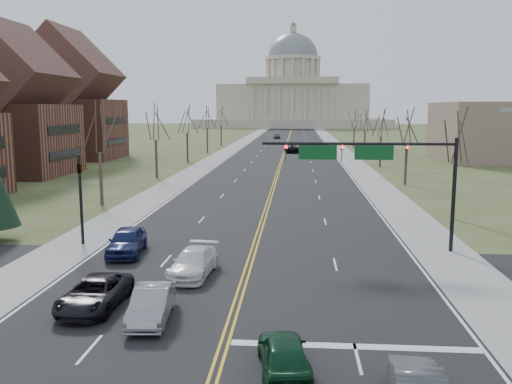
% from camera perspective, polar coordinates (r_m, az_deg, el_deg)
% --- Properties ---
extents(ground, '(600.00, 600.00, 0.00)m').
position_cam_1_polar(ground, '(22.75, -2.96, -14.50)').
color(ground, '#434A25').
rests_on(ground, ground).
extents(road, '(20.00, 380.00, 0.01)m').
position_cam_1_polar(road, '(131.05, 3.20, 4.88)').
color(road, black).
rests_on(road, ground).
extents(cross_road, '(120.00, 14.00, 0.01)m').
position_cam_1_polar(cross_road, '(28.32, -1.39, -9.70)').
color(cross_road, black).
rests_on(cross_road, ground).
extents(sidewalk_left, '(4.00, 380.00, 0.03)m').
position_cam_1_polar(sidewalk_left, '(131.85, -2.04, 4.91)').
color(sidewalk_left, gray).
rests_on(sidewalk_left, ground).
extents(sidewalk_right, '(4.00, 380.00, 0.03)m').
position_cam_1_polar(sidewalk_right, '(131.35, 8.46, 4.81)').
color(sidewalk_right, gray).
rests_on(sidewalk_right, ground).
extents(center_line, '(0.42, 380.00, 0.01)m').
position_cam_1_polar(center_line, '(131.05, 3.20, 4.88)').
color(center_line, gold).
rests_on(center_line, road).
extents(edge_line_left, '(0.15, 380.00, 0.01)m').
position_cam_1_polar(edge_line_left, '(131.62, -1.09, 4.91)').
color(edge_line_left, silver).
rests_on(edge_line_left, road).
extents(edge_line_right, '(0.15, 380.00, 0.01)m').
position_cam_1_polar(edge_line_right, '(131.21, 7.50, 4.82)').
color(edge_line_right, silver).
rests_on(edge_line_right, road).
extents(stop_bar, '(9.50, 0.50, 0.01)m').
position_cam_1_polar(stop_bar, '(21.78, 10.36, -15.69)').
color(stop_bar, silver).
rests_on(stop_bar, road).
extents(capitol, '(90.00, 60.00, 50.00)m').
position_cam_1_polar(capitol, '(270.69, 3.87, 9.91)').
color(capitol, '#BDB59D').
rests_on(capitol, ground).
extents(signal_mast, '(12.12, 0.44, 7.20)m').
position_cam_1_polar(signal_mast, '(34.69, 12.20, 3.26)').
color(signal_mast, black).
rests_on(signal_mast, ground).
extents(signal_left, '(0.32, 0.36, 6.00)m').
position_cam_1_polar(signal_left, '(37.43, -18.01, 0.27)').
color(signal_left, black).
rests_on(signal_left, ground).
extents(tree_r_0, '(3.74, 3.74, 8.50)m').
position_cam_1_polar(tree_r_0, '(46.56, 20.39, 5.26)').
color(tree_r_0, '#3E3325').
rests_on(tree_r_0, ground).
extents(tree_l_0, '(3.96, 3.96, 9.00)m').
position_cam_1_polar(tree_l_0, '(52.05, -16.21, 6.21)').
color(tree_l_0, '#3E3325').
rests_on(tree_l_0, ground).
extents(tree_r_1, '(3.74, 3.74, 8.50)m').
position_cam_1_polar(tree_r_1, '(66.00, 15.64, 6.37)').
color(tree_r_1, '#3E3325').
rests_on(tree_r_1, ground).
extents(tree_l_1, '(3.96, 3.96, 9.00)m').
position_cam_1_polar(tree_l_1, '(71.12, -10.54, 7.02)').
color(tree_l_1, '#3E3325').
rests_on(tree_l_1, ground).
extents(tree_r_2, '(3.74, 3.74, 8.50)m').
position_cam_1_polar(tree_r_2, '(85.70, 13.06, 6.96)').
color(tree_r_2, '#3E3325').
rests_on(tree_r_2, ground).
extents(tree_l_2, '(3.96, 3.96, 9.00)m').
position_cam_1_polar(tree_l_2, '(90.59, -7.28, 7.45)').
color(tree_l_2, '#3E3325').
rests_on(tree_l_2, ground).
extents(tree_r_3, '(3.74, 3.74, 8.50)m').
position_cam_1_polar(tree_r_3, '(105.52, 11.43, 7.32)').
color(tree_r_3, '#3E3325').
rests_on(tree_r_3, ground).
extents(tree_l_3, '(3.96, 3.96, 9.00)m').
position_cam_1_polar(tree_l_3, '(110.25, -5.18, 7.72)').
color(tree_l_3, '#3E3325').
rests_on(tree_l_3, ground).
extents(tree_r_4, '(3.74, 3.74, 8.50)m').
position_cam_1_polar(tree_r_4, '(125.39, 10.33, 7.56)').
color(tree_r_4, '#3E3325').
rests_on(tree_r_4, ground).
extents(tree_l_4, '(3.96, 3.96, 9.00)m').
position_cam_1_polar(tree_l_4, '(130.01, -3.71, 7.90)').
color(tree_l_4, '#3E3325').
rests_on(tree_l_4, ground).
extents(bldg_left_mid, '(15.10, 14.28, 20.75)m').
position_cam_1_polar(bldg_left_mid, '(80.62, -24.55, 7.71)').
color(bldg_left_mid, brown).
rests_on(bldg_left_mid, ground).
extents(bldg_left_far, '(17.10, 14.28, 23.25)m').
position_cam_1_polar(bldg_left_far, '(103.10, -19.10, 8.65)').
color(bldg_left_far, brown).
rests_on(bldg_left_far, ground).
extents(car_nb_inner_lead, '(2.18, 4.28, 1.39)m').
position_cam_1_polar(car_nb_inner_lead, '(19.28, 2.96, -16.67)').
color(car_nb_inner_lead, '#0C371E').
rests_on(car_nb_inner_lead, road).
extents(car_sb_inner_lead, '(1.88, 4.45, 1.43)m').
position_cam_1_polar(car_sb_inner_lead, '(24.01, -10.93, -11.50)').
color(car_sb_inner_lead, gray).
rests_on(car_sb_inner_lead, road).
extents(car_sb_outer_lead, '(2.43, 5.03, 1.38)m').
position_cam_1_polar(car_sb_outer_lead, '(25.99, -16.61, -10.18)').
color(car_sb_outer_lead, black).
rests_on(car_sb_outer_lead, road).
extents(car_sb_inner_second, '(2.40, 5.04, 1.42)m').
position_cam_1_polar(car_sb_inner_second, '(29.76, -6.61, -7.39)').
color(car_sb_inner_second, white).
rests_on(car_sb_inner_second, road).
extents(car_sb_outer_second, '(2.49, 5.07, 1.67)m').
position_cam_1_polar(car_sb_outer_second, '(34.63, -13.45, -5.05)').
color(car_sb_outer_second, '#161C4E').
rests_on(car_sb_outer_second, road).
extents(car_far_nb, '(3.41, 6.15, 1.63)m').
position_cam_1_polar(car_far_nb, '(111.11, 3.79, 4.59)').
color(car_far_nb, black).
rests_on(car_far_nb, road).
extents(car_far_sb, '(2.37, 4.82, 1.58)m').
position_cam_1_polar(car_far_sb, '(161.52, 2.20, 5.91)').
color(car_far_sb, '#4D4E55').
rests_on(car_far_sb, road).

